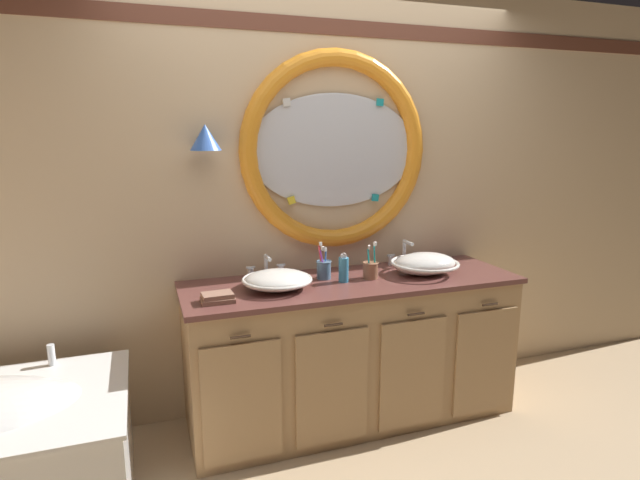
{
  "coord_description": "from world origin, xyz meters",
  "views": [
    {
      "loc": [
        -1.09,
        -2.44,
        1.73
      ],
      "look_at": [
        -0.14,
        0.25,
        1.12
      ],
      "focal_mm": 29.01,
      "sensor_mm": 36.0,
      "label": 1
    }
  ],
  "objects_px": {
    "sink_basin_left": "(277,280)",
    "toothbrush_holder_left": "(324,269)",
    "toothbrush_holder_right": "(370,269)",
    "sink_basin_right": "(425,263)",
    "soap_dispenser": "(344,269)",
    "folded_hand_towel": "(218,298)"
  },
  "relations": [
    {
      "from": "sink_basin_right",
      "to": "toothbrush_holder_left",
      "type": "relative_size",
      "value": 1.89
    },
    {
      "from": "toothbrush_holder_right",
      "to": "sink_basin_right",
      "type": "bearing_deg",
      "value": -2.63
    },
    {
      "from": "soap_dispenser",
      "to": "sink_basin_right",
      "type": "bearing_deg",
      "value": -0.44
    },
    {
      "from": "sink_basin_left",
      "to": "toothbrush_holder_left",
      "type": "bearing_deg",
      "value": 18.53
    },
    {
      "from": "toothbrush_holder_right",
      "to": "soap_dispenser",
      "type": "height_order",
      "value": "toothbrush_holder_right"
    },
    {
      "from": "sink_basin_left",
      "to": "sink_basin_right",
      "type": "xyz_separation_m",
      "value": [
        0.93,
        0.0,
        0.01
      ]
    },
    {
      "from": "sink_basin_right",
      "to": "toothbrush_holder_right",
      "type": "relative_size",
      "value": 1.89
    },
    {
      "from": "sink_basin_left",
      "to": "toothbrush_holder_right",
      "type": "distance_m",
      "value": 0.57
    },
    {
      "from": "toothbrush_holder_left",
      "to": "folded_hand_towel",
      "type": "relative_size",
      "value": 1.32
    },
    {
      "from": "sink_basin_right",
      "to": "folded_hand_towel",
      "type": "distance_m",
      "value": 1.28
    },
    {
      "from": "toothbrush_holder_right",
      "to": "folded_hand_towel",
      "type": "height_order",
      "value": "toothbrush_holder_right"
    },
    {
      "from": "toothbrush_holder_right",
      "to": "soap_dispenser",
      "type": "distance_m",
      "value": 0.18
    },
    {
      "from": "soap_dispenser",
      "to": "toothbrush_holder_left",
      "type": "bearing_deg",
      "value": 130.61
    },
    {
      "from": "sink_basin_right",
      "to": "soap_dispenser",
      "type": "height_order",
      "value": "soap_dispenser"
    },
    {
      "from": "soap_dispenser",
      "to": "folded_hand_towel",
      "type": "height_order",
      "value": "soap_dispenser"
    },
    {
      "from": "sink_basin_right",
      "to": "toothbrush_holder_left",
      "type": "distance_m",
      "value": 0.62
    },
    {
      "from": "sink_basin_left",
      "to": "sink_basin_right",
      "type": "height_order",
      "value": "sink_basin_right"
    },
    {
      "from": "sink_basin_right",
      "to": "soap_dispenser",
      "type": "bearing_deg",
      "value": 179.56
    },
    {
      "from": "toothbrush_holder_left",
      "to": "soap_dispenser",
      "type": "height_order",
      "value": "toothbrush_holder_left"
    },
    {
      "from": "sink_basin_right",
      "to": "toothbrush_holder_right",
      "type": "distance_m",
      "value": 0.35
    },
    {
      "from": "sink_basin_left",
      "to": "soap_dispenser",
      "type": "height_order",
      "value": "soap_dispenser"
    },
    {
      "from": "soap_dispenser",
      "to": "sink_basin_left",
      "type": "bearing_deg",
      "value": -179.41
    }
  ]
}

